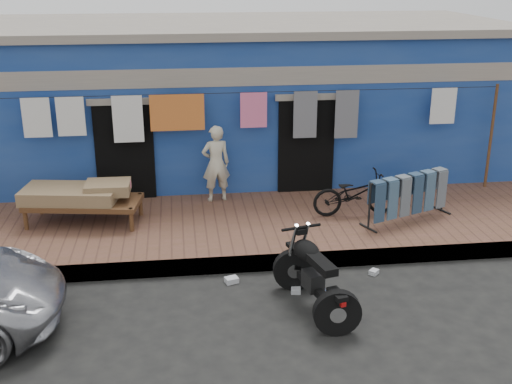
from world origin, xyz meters
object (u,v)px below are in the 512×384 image
at_px(seated_person, 216,163).
at_px(charpoy, 84,204).
at_px(motorcycle, 315,275).
at_px(jeans_rack, 408,197).
at_px(bicycle, 355,189).

bearing_deg(seated_person, charpoy, 10.04).
distance_m(motorcycle, jeans_rack, 3.30).
bearing_deg(jeans_rack, bicycle, 156.87).
height_order(charpoy, jeans_rack, jeans_rack).
bearing_deg(charpoy, bicycle, -2.78).
xyz_separation_m(charpoy, jeans_rack, (5.65, -0.60, 0.09)).
distance_m(charpoy, jeans_rack, 5.68).
height_order(motorcycle, jeans_rack, jeans_rack).
bearing_deg(jeans_rack, motorcycle, -131.63).
bearing_deg(bicycle, charpoy, 85.57).
height_order(motorcycle, charpoy, motorcycle).
bearing_deg(charpoy, jeans_rack, -6.03).
relative_size(seated_person, motorcycle, 0.83).
relative_size(seated_person, charpoy, 0.67).
height_order(bicycle, motorcycle, bicycle).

